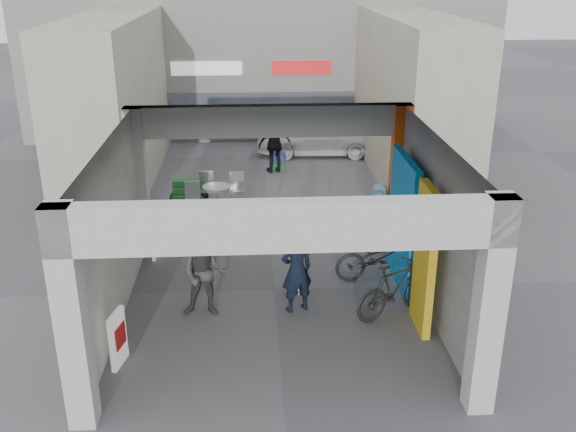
{
  "coord_description": "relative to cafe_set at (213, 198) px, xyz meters",
  "views": [
    {
      "loc": [
        -0.41,
        -12.0,
        6.46
      ],
      "look_at": [
        0.35,
        1.0,
        1.27
      ],
      "focal_mm": 40.0,
      "sensor_mm": 36.0,
      "label": 1
    }
  ],
  "objects": [
    {
      "name": "advert_board_near",
      "position": [
        -1.23,
        -7.29,
        0.16
      ],
      "size": [
        0.2,
        0.55,
        1.0
      ],
      "rotation": [
        0.0,
        0.0,
        -0.22
      ],
      "color": "white",
      "rests_on": "ground"
    },
    {
      "name": "cafe_set",
      "position": [
        0.0,
        0.0,
        0.0
      ],
      "size": [
        1.6,
        1.29,
        0.96
      ],
      "rotation": [
        0.0,
        0.0,
        -0.17
      ],
      "color": "#9C9CA1",
      "rests_on": "ground"
    },
    {
      "name": "bicycle_rear",
      "position": [
        3.81,
        -5.91,
        0.21
      ],
      "size": [
        1.87,
        1.36,
        1.11
      ],
      "primitive_type": "imported",
      "rotation": [
        0.0,
        0.0,
        2.08
      ],
      "color": "black",
      "rests_on": "ground"
    },
    {
      "name": "plaza_bldg_right",
      "position": [
        6.01,
        2.73,
        2.16
      ],
      "size": [
        2.0,
        9.0,
        5.0
      ],
      "primitive_type": "cube",
      "color": "#BDB49C",
      "rests_on": "ground"
    },
    {
      "name": "bicycle_front",
      "position": [
        3.81,
        -4.37,
        0.18
      ],
      "size": [
        2.05,
        0.96,
        1.04
      ],
      "primitive_type": "imported",
      "rotation": [
        0.0,
        0.0,
        1.71
      ],
      "color": "black",
      "rests_on": "ground"
    },
    {
      "name": "produce_stand",
      "position": [
        -0.7,
        0.46,
        -0.06
      ],
      "size": [
        1.07,
        0.58,
        0.71
      ],
      "rotation": [
        0.0,
        0.0,
        -0.23
      ],
      "color": "black",
      "rests_on": "ground"
    },
    {
      "name": "man_crates",
      "position": [
        1.85,
        3.38,
        0.6
      ],
      "size": [
        1.2,
        0.81,
        1.89
      ],
      "primitive_type": "imported",
      "rotation": [
        0.0,
        0.0,
        3.49
      ],
      "color": "black",
      "rests_on": "ground"
    },
    {
      "name": "arcade_canopy",
      "position": [
        2.05,
        -5.59,
        1.96
      ],
      "size": [
        6.4,
        6.45,
        6.4
      ],
      "color": "#B3B4AF",
      "rests_on": "ground"
    },
    {
      "name": "plaza_bldg_left",
      "position": [
        -2.99,
        2.73,
        2.16
      ],
      "size": [
        2.0,
        9.0,
        5.0
      ],
      "primitive_type": "cube",
      "color": "#BDB49C",
      "rests_on": "ground"
    },
    {
      "name": "man_back_turned",
      "position": [
        0.13,
        -5.69,
        0.55
      ],
      "size": [
        0.93,
        0.76,
        1.79
      ],
      "primitive_type": "imported",
      "rotation": [
        0.0,
        0.0,
        -0.09
      ],
      "color": "#3F3F41",
      "rests_on": "ground"
    },
    {
      "name": "border_collie",
      "position": [
        1.96,
        -4.88,
        -0.05
      ],
      "size": [
        0.27,
        0.53,
        0.73
      ],
      "rotation": [
        0.0,
        0.0,
        0.2
      ],
      "color": "black",
      "rests_on": "ground"
    },
    {
      "name": "ground",
      "position": [
        1.51,
        -4.77,
        -0.34
      ],
      "size": [
        90.0,
        90.0,
        0.0
      ],
      "primitive_type": "plane",
      "color": "#56565B",
      "rests_on": "ground"
    },
    {
      "name": "bollard_right",
      "position": [
        2.97,
        -2.21,
        0.12
      ],
      "size": [
        0.09,
        0.09,
        0.92
      ],
      "primitive_type": "cylinder",
      "color": "gray",
      "rests_on": "ground"
    },
    {
      "name": "far_building",
      "position": [
        1.51,
        9.22,
        3.65
      ],
      "size": [
        18.0,
        4.08,
        8.0
      ],
      "color": "white",
      "rests_on": "ground"
    },
    {
      "name": "man_with_dog",
      "position": [
        1.92,
        -5.63,
        0.54
      ],
      "size": [
        0.75,
        0.63,
        1.76
      ],
      "primitive_type": "imported",
      "rotation": [
        0.0,
        0.0,
        3.52
      ],
      "color": "black",
      "rests_on": "ground"
    },
    {
      "name": "white_van",
      "position": [
        3.4,
        5.36,
        0.37
      ],
      "size": [
        4.24,
        1.83,
        1.42
      ],
      "primitive_type": "imported",
      "rotation": [
        0.0,
        0.0,
        1.53
      ],
      "color": "white",
      "rests_on": "ground"
    },
    {
      "name": "bollard_center",
      "position": [
        1.41,
        -2.52,
        0.14
      ],
      "size": [
        0.09,
        0.09,
        0.97
      ],
      "primitive_type": "cylinder",
      "color": "gray",
      "rests_on": "ground"
    },
    {
      "name": "crate_stack",
      "position": [
        1.94,
        3.65,
        -0.06
      ],
      "size": [
        0.47,
        0.38,
        0.56
      ],
      "rotation": [
        0.0,
        0.0,
        -0.07
      ],
      "color": "#185723",
      "rests_on": "ground"
    },
    {
      "name": "bollard_left",
      "position": [
        -0.12,
        -2.37,
        0.1
      ],
      "size": [
        0.09,
        0.09,
        0.88
      ],
      "primitive_type": "cylinder",
      "color": "gray",
      "rests_on": "ground"
    },
    {
      "name": "man_elderly",
      "position": [
        4.11,
        -2.59,
        0.45
      ],
      "size": [
        0.86,
        0.66,
        1.58
      ],
      "primitive_type": "imported",
      "rotation": [
        0.0,
        0.0,
        -0.22
      ],
      "color": "#5789AA",
      "rests_on": "ground"
    },
    {
      "name": "advert_board_far",
      "position": [
        -1.23,
        -2.96,
        0.16
      ],
      "size": [
        0.15,
        0.56,
        1.0
      ],
      "rotation": [
        0.0,
        0.0,
        0.1
      ],
      "color": "white",
      "rests_on": "ground"
    }
  ]
}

